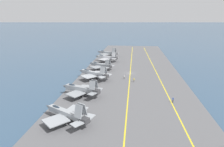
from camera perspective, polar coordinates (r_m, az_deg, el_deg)
name	(u,v)px	position (r m, az deg, el deg)	size (l,w,h in m)	color
ground_plane	(130,74)	(98.54, 5.21, -0.13)	(2000.00, 2000.00, 0.00)	#334C66
carrier_deck	(130,74)	(98.48, 5.21, -0.02)	(191.62, 47.34, 0.40)	#565659
deck_stripe_foul_line	(157,74)	(99.08, 12.76, -0.13)	(172.46, 0.36, 0.01)	yellow
deck_stripe_centerline	(130,73)	(98.43, 5.21, 0.10)	(172.46, 0.36, 0.01)	yellow
parked_jet_nearest	(66,113)	(54.60, -12.88, -11.05)	(13.06, 15.55, 6.38)	#93999E
parked_jet_second	(81,89)	(70.37, -8.89, -4.37)	(12.60, 15.25, 6.43)	gray
parked_jet_third	(94,73)	(88.64, -5.25, 0.03)	(13.04, 16.30, 6.39)	#9EA3A8
parked_jet_fourth	(100,65)	(105.18, -3.31, 2.44)	(12.39, 14.68, 5.67)	gray
parked_jet_fifth	(107,57)	(123.75, -1.53, 4.66)	(14.08, 15.20, 6.17)	#A8AAAF
parked_jet_sixth	(107,53)	(139.86, -1.31, 5.95)	(13.56, 16.43, 6.24)	gray
crew_white_vest	(124,77)	(88.91, 3.50, -0.94)	(0.43, 0.46, 1.79)	#383328
crew_yellow_vest	(134,80)	(85.09, 6.29, -1.79)	(0.44, 0.37, 1.82)	#383328
crew_blue_vest	(173,100)	(67.79, 17.03, -7.16)	(0.36, 0.44, 1.79)	#232328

